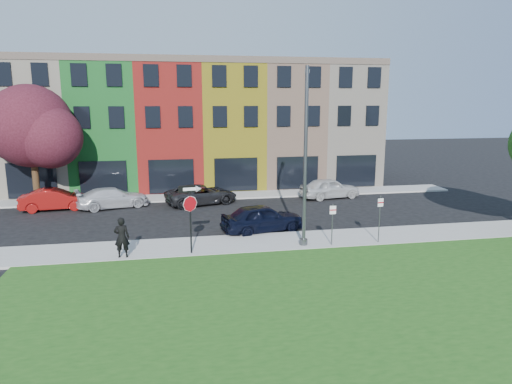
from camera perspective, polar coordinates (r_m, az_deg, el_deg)
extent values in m
plane|color=black|center=(20.87, 3.73, -8.93)|extent=(120.00, 120.00, 0.00)
cube|color=gray|center=(24.10, 6.63, -6.00)|extent=(40.00, 3.00, 0.12)
cube|color=gray|center=(34.76, -7.14, -0.58)|extent=(40.00, 2.40, 0.12)
cube|color=beige|center=(41.48, -24.77, 7.30)|extent=(5.00, 10.00, 10.00)
cube|color=green|center=(40.55, -17.86, 7.72)|extent=(5.00, 10.00, 10.00)
cube|color=red|center=(40.22, -10.72, 8.04)|extent=(5.00, 10.00, 10.00)
cube|color=gold|center=(40.51, -3.56, 8.24)|extent=(5.00, 10.00, 10.00)
cube|color=tan|center=(41.41, 3.40, 8.31)|extent=(5.00, 10.00, 10.00)
cube|color=#B6AA9A|center=(42.87, 9.97, 8.27)|extent=(5.00, 10.00, 10.00)
cube|color=black|center=(35.64, -6.50, 2.09)|extent=(30.00, 0.12, 2.60)
cylinder|color=black|center=(21.62, -8.19, -3.52)|extent=(0.08, 0.08, 3.19)
cylinder|color=silver|center=(21.41, -8.25, -1.47)|extent=(0.77, 0.15, 0.77)
cylinder|color=maroon|center=(21.39, -8.25, -1.48)|extent=(0.72, 0.13, 0.73)
cube|color=black|center=(21.27, -8.30, 0.37)|extent=(1.04, 0.20, 0.34)
cube|color=silver|center=(21.24, -8.30, 0.36)|extent=(0.66, 0.12, 0.14)
imported|color=black|center=(21.89, -16.43, -5.46)|extent=(0.72, 0.50, 1.89)
imported|color=black|center=(25.49, 0.80, -3.26)|extent=(3.76, 5.37, 1.57)
imported|color=maroon|center=(33.29, -23.83, -0.85)|extent=(2.47, 4.72, 1.45)
imported|color=#BBBCC1|center=(32.63, -17.46, -0.68)|extent=(4.63, 5.88, 1.39)
imported|color=black|center=(32.42, -6.84, -0.29)|extent=(5.20, 6.36, 1.40)
imported|color=silver|center=(34.57, 9.19, 0.48)|extent=(3.20, 5.05, 1.53)
cylinder|color=#4A4D50|center=(22.22, 6.18, 4.20)|extent=(0.18, 0.18, 8.71)
cylinder|color=#4A4D50|center=(23.13, 5.96, -6.20)|extent=(0.40, 0.40, 0.30)
cylinder|color=#4A4D50|center=(23.10, 6.43, 15.05)|extent=(0.69, 1.95, 0.12)
cube|color=#4A4D50|center=(24.19, 6.42, 14.76)|extent=(0.40, 0.60, 0.16)
cylinder|color=#4A4D50|center=(23.05, 9.50, -4.03)|extent=(0.05, 0.05, 2.09)
cube|color=silver|center=(22.83, 9.59, -2.23)|extent=(0.32, 0.03, 0.42)
cube|color=maroon|center=(22.82, 9.61, -2.24)|extent=(0.32, 0.02, 0.06)
cylinder|color=#4A4D50|center=(23.96, 15.17, -3.29)|extent=(0.05, 0.05, 2.41)
cube|color=silver|center=(23.73, 15.31, -1.28)|extent=(0.32, 0.07, 0.42)
cube|color=maroon|center=(23.72, 15.33, -1.29)|extent=(0.32, 0.06, 0.06)
cylinder|color=black|center=(34.87, -25.82, 1.38)|extent=(0.44, 0.44, 3.46)
sphere|color=black|center=(34.49, -26.35, 7.40)|extent=(5.56, 5.56, 5.56)
sphere|color=black|center=(33.38, -24.32, 6.28)|extent=(4.17, 4.17, 4.17)
sphere|color=black|center=(35.81, -27.79, 6.48)|extent=(3.89, 3.89, 3.89)
sphere|color=black|center=(34.92, -25.80, 9.09)|extent=(3.33, 3.33, 3.33)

